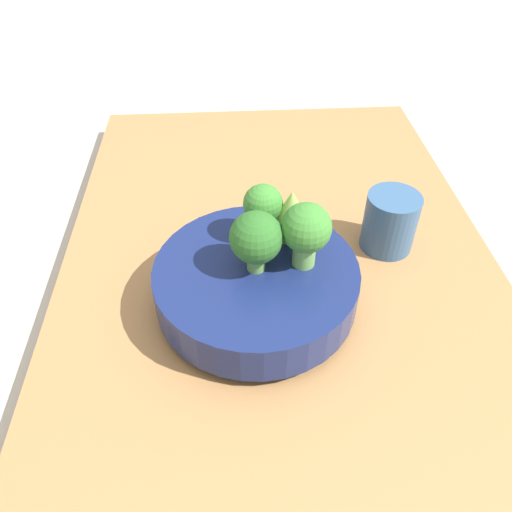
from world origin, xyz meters
TOP-DOWN VIEW (x-y plane):
  - ground_plane at (0.00, 0.00)m, footprint 6.00×6.00m
  - table at (0.00, 0.00)m, footprint 1.19×0.62m
  - bowl at (-0.04, -0.04)m, footprint 0.26×0.26m
  - romanesco_piece_far at (-0.09, 0.01)m, footprint 0.05×0.05m
  - broccoli_floret_left at (-0.10, -0.03)m, footprint 0.05×0.05m
  - broccoli_floret_back at (-0.04, 0.02)m, footprint 0.06×0.06m
  - broccoli_floret_center at (-0.04, -0.04)m, footprint 0.06×0.06m
  - cup at (-0.15, 0.16)m, footprint 0.08×0.08m

SIDE VIEW (x-z plane):
  - ground_plane at x=0.00m, z-range 0.00..0.00m
  - table at x=0.00m, z-range 0.00..0.05m
  - bowl at x=-0.04m, z-range 0.05..0.12m
  - cup at x=-0.15m, z-range 0.05..0.13m
  - broccoli_floret_left at x=-0.10m, z-range 0.12..0.20m
  - broccoli_floret_center at x=-0.04m, z-range 0.12..0.20m
  - romanesco_piece_far at x=-0.09m, z-range 0.12..0.20m
  - broccoli_floret_back at x=-0.04m, z-range 0.12..0.21m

